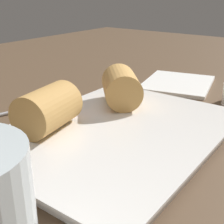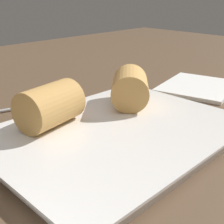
% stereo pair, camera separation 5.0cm
% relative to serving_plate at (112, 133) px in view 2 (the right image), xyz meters
% --- Properties ---
extents(table_surface, '(1.80, 1.40, 0.02)m').
position_rel_serving_plate_xyz_m(table_surface, '(-0.00, 0.00, -0.02)').
color(table_surface, brown).
rests_on(table_surface, ground).
extents(serving_plate, '(0.29, 0.22, 0.01)m').
position_rel_serving_plate_xyz_m(serving_plate, '(0.00, 0.00, 0.00)').
color(serving_plate, white).
rests_on(serving_plate, table_surface).
extents(roll_front_left, '(0.08, 0.06, 0.05)m').
position_rel_serving_plate_xyz_m(roll_front_left, '(0.04, -0.06, 0.03)').
color(roll_front_left, '#DBA356').
rests_on(roll_front_left, serving_plate).
extents(roll_front_right, '(0.09, 0.09, 0.05)m').
position_rel_serving_plate_xyz_m(roll_front_right, '(-0.08, -0.04, 0.03)').
color(roll_front_right, '#DBA356').
rests_on(roll_front_right, serving_plate).
extents(spoon, '(0.19, 0.07, 0.01)m').
position_rel_serving_plate_xyz_m(spoon, '(-0.02, -0.15, -0.00)').
color(spoon, '#B2B2B7').
rests_on(spoon, table_surface).
extents(napkin, '(0.16, 0.15, 0.01)m').
position_rel_serving_plate_xyz_m(napkin, '(-0.25, -0.03, -0.00)').
color(napkin, white).
rests_on(napkin, table_surface).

